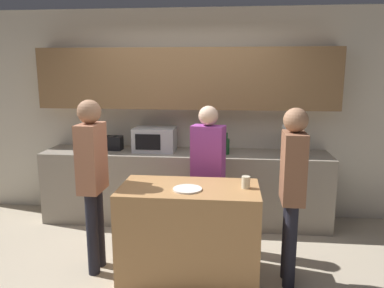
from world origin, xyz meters
TOP-DOWN VIEW (x-y plane):
  - ground_plane at (0.00, 0.00)m, footprint 14.00×14.00m
  - back_wall at (0.00, 1.66)m, footprint 6.40×0.40m
  - back_counter at (0.00, 1.39)m, footprint 3.60×0.62m
  - kitchen_island at (0.20, 0.07)m, footprint 1.28×0.66m
  - microwave at (-0.39, 1.43)m, footprint 0.52×0.39m
  - toaster at (-0.95, 1.43)m, footprint 0.26×0.16m
  - potted_plant at (1.26, 1.43)m, footprint 0.14×0.14m
  - bottle_0 at (0.27, 1.38)m, footprint 0.07×0.07m
  - bottle_1 at (0.40, 1.47)m, footprint 0.08×0.08m
  - bottle_2 at (0.52, 1.33)m, footprint 0.07×0.07m
  - plate_on_island at (0.19, -0.01)m, footprint 0.26×0.26m
  - cup_0 at (0.71, 0.09)m, footprint 0.08×0.08m
  - person_left at (1.12, 0.06)m, footprint 0.21×0.34m
  - person_center at (0.34, 0.66)m, footprint 0.37×0.26m
  - person_right at (-0.72, 0.09)m, footprint 0.22×0.34m

SIDE VIEW (x-z plane):
  - ground_plane at x=0.00m, z-range 0.00..0.00m
  - kitchen_island at x=0.20m, z-range 0.00..0.89m
  - back_counter at x=0.00m, z-range 0.00..0.91m
  - plate_on_island at x=0.19m, z-range 0.89..0.90m
  - person_center at x=0.34m, z-range 0.14..1.71m
  - cup_0 at x=0.71m, z-range 0.89..1.00m
  - person_left at x=1.12m, z-range 0.15..1.77m
  - person_right at x=-0.72m, z-range 0.16..1.83m
  - toaster at x=-0.95m, z-range 0.91..1.10m
  - bottle_2 at x=0.52m, z-range 0.88..1.15m
  - bottle_0 at x=0.27m, z-range 0.88..1.16m
  - bottle_1 at x=0.40m, z-range 0.88..1.18m
  - microwave at x=-0.39m, z-range 0.91..1.21m
  - potted_plant at x=1.26m, z-range 0.91..1.31m
  - back_wall at x=0.00m, z-range 0.19..2.89m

